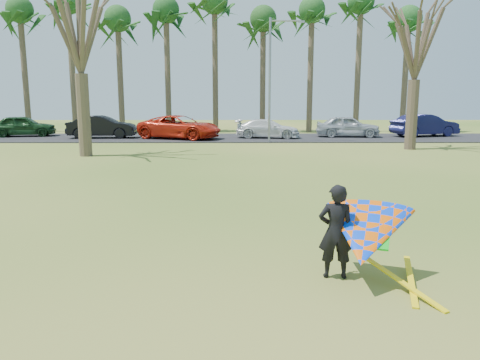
{
  "coord_description": "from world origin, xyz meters",
  "views": [
    {
      "loc": [
        -0.03,
        -9.24,
        3.16
      ],
      "look_at": [
        0.0,
        2.0,
        1.1
      ],
      "focal_mm": 35.0,
      "sensor_mm": 36.0,
      "label": 1
    }
  ],
  "objects_px": {
    "car_3": "(268,129)",
    "car_0": "(23,126)",
    "bare_tree_left": "(78,17)",
    "streetlight": "(272,74)",
    "bare_tree_right": "(417,33)",
    "kite_flyer": "(363,234)",
    "car_5": "(425,125)",
    "car_1": "(102,127)",
    "car_2": "(180,127)",
    "car_4": "(348,126)"
  },
  "relations": [
    {
      "from": "car_3",
      "to": "car_0",
      "type": "bearing_deg",
      "value": 94.69
    },
    {
      "from": "bare_tree_left",
      "to": "streetlight",
      "type": "bearing_deg",
      "value": 34.57
    },
    {
      "from": "bare_tree_right",
      "to": "streetlight",
      "type": "height_order",
      "value": "bare_tree_right"
    },
    {
      "from": "streetlight",
      "to": "car_3",
      "type": "bearing_deg",
      "value": 91.84
    },
    {
      "from": "kite_flyer",
      "to": "car_5",
      "type": "bearing_deg",
      "value": 66.7
    },
    {
      "from": "car_1",
      "to": "car_2",
      "type": "distance_m",
      "value": 5.7
    },
    {
      "from": "streetlight",
      "to": "kite_flyer",
      "type": "bearing_deg",
      "value": -90.26
    },
    {
      "from": "car_2",
      "to": "bare_tree_left",
      "type": "bearing_deg",
      "value": 179.11
    },
    {
      "from": "car_0",
      "to": "car_4",
      "type": "xyz_separation_m",
      "value": [
        24.25,
        -0.49,
        0.0
      ]
    },
    {
      "from": "car_2",
      "to": "car_4",
      "type": "bearing_deg",
      "value": -61.8
    },
    {
      "from": "car_3",
      "to": "car_5",
      "type": "xyz_separation_m",
      "value": [
        11.86,
        1.29,
        0.16
      ]
    },
    {
      "from": "car_5",
      "to": "kite_flyer",
      "type": "relative_size",
      "value": 2.1
    },
    {
      "from": "bare_tree_left",
      "to": "bare_tree_right",
      "type": "xyz_separation_m",
      "value": [
        18.0,
        3.0,
        -0.35
      ]
    },
    {
      "from": "car_2",
      "to": "kite_flyer",
      "type": "distance_m",
      "value": 26.53
    },
    {
      "from": "kite_flyer",
      "to": "car_4",
      "type": "bearing_deg",
      "value": 77.55
    },
    {
      "from": "bare_tree_right",
      "to": "car_3",
      "type": "xyz_separation_m",
      "value": [
        -7.92,
        6.63,
        -5.84
      ]
    },
    {
      "from": "car_2",
      "to": "car_3",
      "type": "relative_size",
      "value": 1.29
    },
    {
      "from": "car_2",
      "to": "car_0",
      "type": "bearing_deg",
      "value": 102.86
    },
    {
      "from": "car_1",
      "to": "car_3",
      "type": "bearing_deg",
      "value": -92.36
    },
    {
      "from": "bare_tree_left",
      "to": "kite_flyer",
      "type": "bearing_deg",
      "value": -58.94
    },
    {
      "from": "bare_tree_left",
      "to": "car_4",
      "type": "height_order",
      "value": "bare_tree_left"
    },
    {
      "from": "car_0",
      "to": "car_4",
      "type": "relative_size",
      "value": 0.99
    },
    {
      "from": "kite_flyer",
      "to": "bare_tree_left",
      "type": "bearing_deg",
      "value": 121.06
    },
    {
      "from": "car_3",
      "to": "car_4",
      "type": "xyz_separation_m",
      "value": [
        5.97,
        0.85,
        0.12
      ]
    },
    {
      "from": "car_2",
      "to": "car_3",
      "type": "height_order",
      "value": "car_2"
    },
    {
      "from": "car_0",
      "to": "car_1",
      "type": "distance_m",
      "value": 6.45
    },
    {
      "from": "car_0",
      "to": "kite_flyer",
      "type": "height_order",
      "value": "kite_flyer"
    },
    {
      "from": "car_0",
      "to": "kite_flyer",
      "type": "bearing_deg",
      "value": -158.56
    },
    {
      "from": "streetlight",
      "to": "car_1",
      "type": "relative_size",
      "value": 1.65
    },
    {
      "from": "car_1",
      "to": "car_4",
      "type": "relative_size",
      "value": 1.05
    },
    {
      "from": "bare_tree_left",
      "to": "car_3",
      "type": "bearing_deg",
      "value": 43.72
    },
    {
      "from": "car_0",
      "to": "car_1",
      "type": "xyz_separation_m",
      "value": [
        6.31,
        -1.32,
        0.01
      ]
    },
    {
      "from": "bare_tree_right",
      "to": "kite_flyer",
      "type": "bearing_deg",
      "value": -111.98
    },
    {
      "from": "streetlight",
      "to": "car_5",
      "type": "xyz_separation_m",
      "value": [
        11.78,
        3.92,
        -3.58
      ]
    },
    {
      "from": "car_5",
      "to": "kite_flyer",
      "type": "xyz_separation_m",
      "value": [
        -11.89,
        -27.61,
        -0.04
      ]
    },
    {
      "from": "car_2",
      "to": "car_1",
      "type": "bearing_deg",
      "value": 106.13
    },
    {
      "from": "bare_tree_right",
      "to": "car_2",
      "type": "height_order",
      "value": "bare_tree_right"
    },
    {
      "from": "bare_tree_right",
      "to": "car_2",
      "type": "distance_m",
      "value": 16.47
    },
    {
      "from": "car_1",
      "to": "car_3",
      "type": "height_order",
      "value": "car_1"
    },
    {
      "from": "bare_tree_left",
      "to": "kite_flyer",
      "type": "distance_m",
      "value": 20.4
    },
    {
      "from": "bare_tree_left",
      "to": "car_4",
      "type": "relative_size",
      "value": 2.09
    },
    {
      "from": "streetlight",
      "to": "car_5",
      "type": "bearing_deg",
      "value": 18.41
    },
    {
      "from": "car_1",
      "to": "car_2",
      "type": "xyz_separation_m",
      "value": [
        5.68,
        -0.56,
        0.02
      ]
    },
    {
      "from": "car_0",
      "to": "car_1",
      "type": "relative_size",
      "value": 0.95
    },
    {
      "from": "car_2",
      "to": "car_5",
      "type": "bearing_deg",
      "value": -62.51
    },
    {
      "from": "streetlight",
      "to": "car_0",
      "type": "relative_size",
      "value": 1.74
    },
    {
      "from": "kite_flyer",
      "to": "car_1",
      "type": "bearing_deg",
      "value": 114.39
    },
    {
      "from": "car_1",
      "to": "car_4",
      "type": "xyz_separation_m",
      "value": [
        17.94,
        0.83,
        -0.01
      ]
    },
    {
      "from": "streetlight",
      "to": "car_4",
      "type": "distance_m",
      "value": 7.74
    },
    {
      "from": "bare_tree_left",
      "to": "car_0",
      "type": "distance_m",
      "value": 14.98
    }
  ]
}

